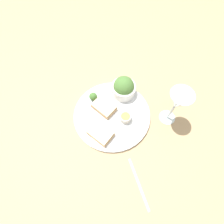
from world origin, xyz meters
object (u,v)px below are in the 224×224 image
cheese_toast_far (104,107)px  wine_glass (178,102)px  salad_bowl (124,88)px  sauce_ramekin (125,118)px  fork (139,184)px  cheese_toast_near (101,133)px

cheese_toast_far → wine_glass: (-0.14, -0.22, 0.10)m
wine_glass → salad_bowl: bearing=33.1°
sauce_ramekin → fork: sauce_ramekin is taller
salad_bowl → cheese_toast_far: (-0.04, 0.11, -0.02)m
cheese_toast_far → wine_glass: wine_glass is taller
wine_glass → sauce_ramekin: bearing=70.1°
cheese_toast_near → wine_glass: 0.30m
sauce_ramekin → wine_glass: 0.20m
cheese_toast_near → wine_glass: bearing=-98.6°
wine_glass → fork: bearing=127.7°
sauce_ramekin → cheese_toast_far: (0.08, 0.06, -0.00)m
cheese_toast_far → fork: size_ratio=0.61×
wine_glass → fork: (-0.18, 0.23, -0.13)m
sauce_ramekin → fork: (-0.24, 0.06, -0.03)m
cheese_toast_far → fork: 0.32m
cheese_toast_near → fork: (-0.22, -0.05, -0.02)m
wine_glass → fork: 0.32m
salad_bowl → fork: salad_bowl is taller
salad_bowl → cheese_toast_near: salad_bowl is taller
wine_glass → cheese_toast_near: bearing=81.4°
fork → sauce_ramekin: bearing=-14.9°
sauce_ramekin → salad_bowl: bearing=-22.5°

